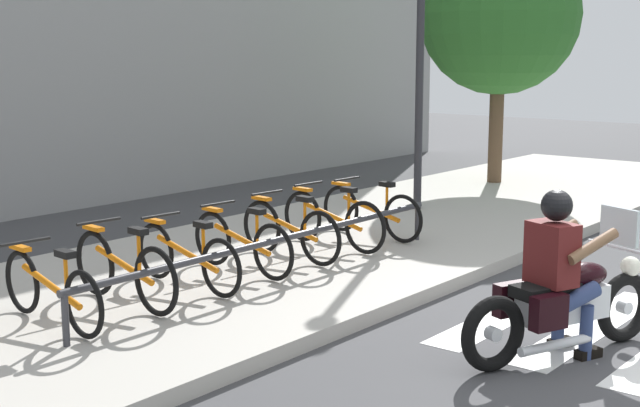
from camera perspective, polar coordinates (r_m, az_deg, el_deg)
The scene contains 15 objects.
sidewalk at distance 10.24m, azimuth -4.40°, elevation -4.17°, with size 24.00×4.40×0.15m, color #B7B2A8.
crosswalk_stripe_3 at distance 8.71m, azimuth 17.09°, elevation -7.61°, with size 2.80×0.40×0.01m, color white.
crosswalk_stripe_4 at distance 9.01m, azimuth 12.34°, elevation -6.80°, with size 2.80×0.40×0.01m, color white.
motorcycle at distance 7.73m, azimuth 15.46°, elevation -6.23°, with size 2.02×0.97×1.22m.
rider at distance 7.59m, azimuth 15.14°, elevation -3.67°, with size 0.75×0.68×1.43m.
bicycle_0 at distance 8.14m, azimuth -16.95°, elevation -5.31°, with size 0.48×1.64×0.72m.
bicycle_1 at distance 8.59m, azimuth -12.53°, elevation -4.15°, with size 0.48×1.66×0.79m.
bicycle_2 at distance 9.10m, azimuth -8.59°, elevation -3.38°, with size 0.48×1.67×0.73m.
bicycle_3 at distance 9.64m, azimuth -5.08°, elevation -2.51°, with size 0.48×1.61×0.74m.
bicycle_4 at distance 10.22m, azimuth -1.96°, elevation -1.72°, with size 0.48×1.60×0.77m.
bicycle_5 at distance 10.83m, azimuth 0.82°, elevation -1.04°, with size 0.48×1.69×0.78m.
bicycle_6 at distance 11.46m, azimuth 3.29°, elevation -0.50°, with size 0.48×1.67×0.75m.
bike_rack at distance 9.26m, azimuth -2.61°, elevation -2.48°, with size 5.42×0.07×0.49m.
street_lamp at distance 13.46m, azimuth 6.49°, elevation 10.66°, with size 0.28×0.28×4.58m.
tree_near_rack at distance 16.48m, azimuth 11.52°, elevation 11.86°, with size 2.89×2.89×4.64m.
Camera 1 is at (-7.22, -2.20, 2.55)m, focal length 49.62 mm.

